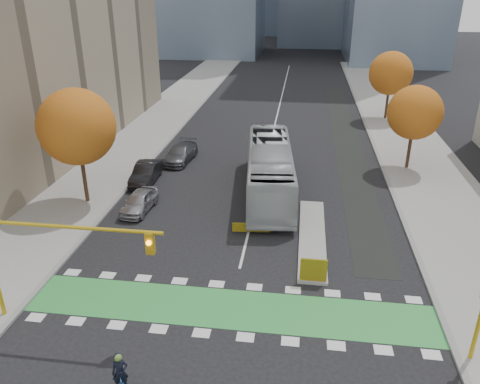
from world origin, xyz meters
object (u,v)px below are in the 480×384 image
(parked_car_a, at_px, (139,201))
(parked_car_b, at_px, (146,173))
(hazard_board, at_px, (313,270))
(parked_car_c, at_px, (180,153))
(tree_west, at_px, (77,127))
(tree_east_near, at_px, (415,113))
(bus, at_px, (270,170))
(traffic_signal_west, at_px, (41,247))
(cyclist, at_px, (122,384))
(tree_east_far, at_px, (391,73))

(parked_car_a, distance_m, parked_car_b, 5.13)
(hazard_board, xyz_separation_m, parked_car_a, (-11.85, 7.06, -0.10))
(parked_car_c, bearing_deg, tree_west, -110.35)
(hazard_board, height_order, tree_east_near, tree_east_near)
(tree_west, height_order, parked_car_b, tree_west)
(bus, bearing_deg, parked_car_a, -159.67)
(traffic_signal_west, height_order, parked_car_c, traffic_signal_west)
(parked_car_b, height_order, parked_car_c, parked_car_b)
(tree_west, bearing_deg, traffic_signal_west, -71.98)
(cyclist, height_order, parked_car_a, cyclist)
(tree_east_near, bearing_deg, bus, -149.70)
(traffic_signal_west, relative_size, cyclist, 4.02)
(tree_east_far, bearing_deg, parked_car_b, -134.68)
(parked_car_a, bearing_deg, parked_car_b, 107.30)
(tree_west, bearing_deg, tree_east_far, 46.70)
(traffic_signal_west, distance_m, parked_car_b, 17.12)
(tree_east_near, relative_size, cyclist, 3.33)
(traffic_signal_west, height_order, parked_car_a, traffic_signal_west)
(bus, xyz_separation_m, parked_car_b, (-9.82, 0.79, -1.11))
(parked_car_b, bearing_deg, tree_east_far, 43.09)
(bus, height_order, parked_car_b, bus)
(cyclist, xyz_separation_m, parked_car_a, (-4.66, 15.59, -0.01))
(traffic_signal_west, relative_size, parked_car_b, 1.83)
(tree_east_near, height_order, parked_car_c, tree_east_near)
(tree_east_near, xyz_separation_m, cyclist, (-15.20, -26.33, -4.16))
(tree_west, relative_size, bus, 0.61)
(bus, bearing_deg, tree_west, -170.43)
(tree_west, bearing_deg, parked_car_b, 54.83)
(tree_east_near, distance_m, bus, 13.29)
(parked_car_b, xyz_separation_m, parked_car_c, (1.50, 5.00, -0.04))
(hazard_board, distance_m, tree_west, 18.44)
(cyclist, distance_m, bus, 20.23)
(tree_west, height_order, bus, tree_west)
(tree_west, relative_size, parked_car_a, 2.01)
(parked_car_a, bearing_deg, tree_east_near, 32.81)
(tree_west, distance_m, parked_car_a, 6.48)
(tree_west, relative_size, traffic_signal_west, 0.96)
(tree_east_far, bearing_deg, traffic_signal_west, -117.95)
(traffic_signal_west, xyz_separation_m, cyclist, (4.73, -3.82, -3.33))
(tree_west, bearing_deg, cyclist, -61.68)
(bus, height_order, parked_car_a, bus)
(tree_west, xyz_separation_m, parked_car_b, (3.00, 4.26, -4.85))
(hazard_board, bearing_deg, traffic_signal_west, -158.45)
(bus, bearing_deg, traffic_signal_west, -124.25)
(hazard_board, bearing_deg, tree_east_near, 65.80)
(tree_west, xyz_separation_m, bus, (12.82, 3.47, -3.74))
(bus, bearing_deg, cyclist, -107.02)
(hazard_board, xyz_separation_m, bus, (-3.18, 11.27, 1.08))
(traffic_signal_west, bearing_deg, cyclist, -38.93)
(tree_west, height_order, tree_east_far, tree_west)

